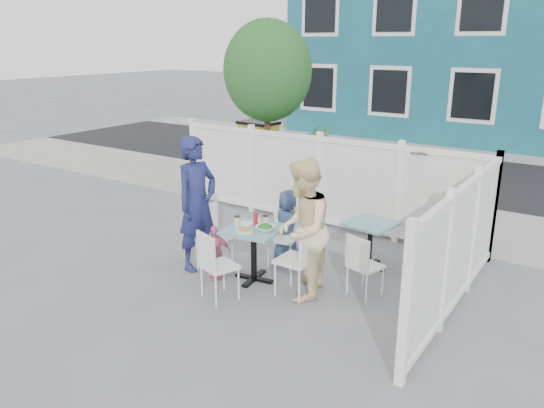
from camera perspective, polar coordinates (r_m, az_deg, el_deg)
The scene contains 30 objects.
ground at distance 7.73m, azimuth -4.47°, elevation -7.04°, with size 80.00×80.00×0.00m, color slate.
near_sidewalk at distance 10.77m, azimuth 8.08°, elevation -0.06°, with size 24.00×2.60×0.01m, color gray.
street at distance 14.09m, azimuth 14.71°, elevation 3.64°, with size 24.00×5.00×0.01m, color black.
far_sidewalk at distance 17.00m, azimuth 18.24°, elevation 5.59°, with size 24.00×1.60×0.01m, color gray.
building at distance 20.11m, azimuth 20.46°, elevation 15.68°, with size 11.00×6.00×6.00m.
fence_back at distance 9.31m, azimuth 5.05°, elevation 2.30°, with size 5.86×0.08×1.60m.
fence_right at distance 6.70m, azimuth 19.49°, elevation -4.65°, with size 0.08×3.66×1.60m.
tree at distance 10.68m, azimuth -0.52°, elevation 14.10°, with size 1.80×1.62×3.59m.
utility_cabinet at distance 11.90m, azimuth -1.45°, elevation 5.24°, with size 0.76×0.54×1.41m, color gold.
potted_shrub_a at distance 10.15m, azimuth 4.31°, elevation 3.77°, with size 0.92×0.92×1.64m, color #174C21.
potted_shrub_b at distance 9.24m, azimuth 15.57°, elevation 1.59°, with size 1.41×1.22×1.56m, color #174C21.
main_table at distance 7.17m, azimuth -1.98°, elevation -3.89°, with size 0.81×0.81×0.76m.
spare_table at distance 7.73m, azimuth 10.54°, elevation -3.04°, with size 0.74×0.74×0.68m.
chair_left at distance 7.62m, azimuth -6.61°, elevation -3.04°, with size 0.49×0.50×0.94m.
chair_right at distance 6.74m, azimuth 3.14°, elevation -5.45°, with size 0.44×0.45×0.99m.
chair_back at distance 7.74m, azimuth 1.34°, elevation -2.98°, with size 0.47×0.46×0.86m.
chair_near at distance 6.69m, azimuth -6.27°, elevation -6.13°, with size 0.52×0.51×0.91m.
chair_spare at distance 6.83m, azimuth 9.66°, elevation -6.14°, with size 0.47×0.46×0.84m.
man at distance 7.55m, azimuth -8.06°, elevation 0.04°, with size 0.70×0.46×1.93m, color navy.
woman at distance 6.63m, azimuth 3.27°, elevation -2.79°, with size 0.88×0.68×1.81m, color #F9D360.
boy at distance 7.84m, azimuth 1.69°, elevation -2.35°, with size 0.53×0.35×1.09m, color navy.
toddler at distance 7.32m, azimuth -6.21°, elevation -5.21°, with size 0.45×0.19×0.78m, color pink.
plate_main at distance 7.00m, azimuth -2.98°, elevation -2.88°, with size 0.22×0.22×0.01m, color white.
plate_side at distance 7.28m, azimuth -2.82°, elevation -2.08°, with size 0.21×0.21×0.01m, color white.
salad_bowl at distance 7.01m, azimuth -0.72°, elevation -2.63°, with size 0.26×0.26×0.06m, color white.
coffee_cup_a at distance 7.19m, azimuth -3.78°, elevation -1.88°, with size 0.09×0.09×0.13m, color beige.
coffee_cup_b at distance 7.22m, azimuth -0.72°, elevation -1.78°, with size 0.08×0.08×0.12m, color beige.
ketchup_bottle at distance 7.14m, azimuth -1.78°, elevation -1.69°, with size 0.06×0.06×0.20m, color #A91720.
salt_shaker at distance 7.31m, azimuth -1.40°, elevation -1.73°, with size 0.03×0.03×0.08m, color white.
pepper_shaker at distance 7.34m, azimuth -0.90°, elevation -1.66°, with size 0.03×0.03×0.07m, color black.
Camera 1 is at (4.40, -5.51, 3.16)m, focal length 35.00 mm.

